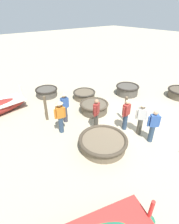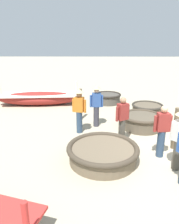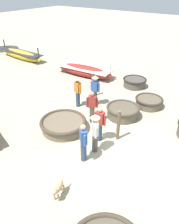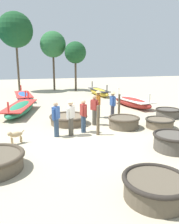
{
  "view_description": "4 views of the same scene",
  "coord_description": "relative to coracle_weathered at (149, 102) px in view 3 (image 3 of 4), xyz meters",
  "views": [
    {
      "loc": [
        -4.3,
        6.41,
        5.1
      ],
      "look_at": [
        0.76,
        2.27,
        1.17
      ],
      "focal_mm": 28.0,
      "sensor_mm": 36.0,
      "label": 1
    },
    {
      "loc": [
        -5.85,
        2.75,
        3.31
      ],
      "look_at": [
        1.12,
        2.84,
        1.0
      ],
      "focal_mm": 35.0,
      "sensor_mm": 36.0,
      "label": 2
    },
    {
      "loc": [
        -6.12,
        -3.15,
        5.73
      ],
      "look_at": [
        0.57,
        1.67,
        0.73
      ],
      "focal_mm": 35.0,
      "sensor_mm": 36.0,
      "label": 3
    },
    {
      "loc": [
        -3.03,
        -8.71,
        3.17
      ],
      "look_at": [
        0.59,
        1.66,
        0.75
      ],
      "focal_mm": 35.0,
      "sensor_mm": 36.0,
      "label": 4
    }
  ],
  "objects": [
    {
      "name": "mooring_post_mid_beach",
      "position": [
        -3.37,
        -0.04,
        0.41
      ],
      "size": [
        0.14,
        0.14,
        1.35
      ],
      "primitive_type": "cylinder",
      "color": "brown",
      "rests_on": "ground"
    },
    {
      "name": "fisherman_standing_left",
      "position": [
        -2.15,
        3.03,
        0.7
      ],
      "size": [
        0.36,
        0.52,
        1.67
      ],
      "color": "#2D425B",
      "rests_on": "ground"
    },
    {
      "name": "fisherman_with_hat",
      "position": [
        -3.88,
        0.54,
        0.57
      ],
      "size": [
        0.25,
        0.53,
        1.57
      ],
      "color": "#2D425B",
      "rests_on": "ground"
    },
    {
      "name": "mooring_post_inland",
      "position": [
        -0.75,
        3.06,
        0.42
      ],
      "size": [
        0.14,
        0.14,
        1.36
      ],
      "primitive_type": "cylinder",
      "color": "brown",
      "rests_on": "ground"
    },
    {
      "name": "coracle_nearest",
      "position": [
        1.86,
        1.72,
        0.03
      ],
      "size": [
        1.45,
        1.45,
        0.53
      ],
      "color": "#4C473F",
      "rests_on": "ground"
    },
    {
      "name": "fisherman_by_coracle",
      "position": [
        -4.55,
        0.3,
        0.7
      ],
      "size": [
        0.43,
        0.39,
        1.67
      ],
      "color": "#4C473D",
      "rests_on": "ground"
    },
    {
      "name": "ground_plane",
      "position": [
        -3.84,
        -0.19,
        -0.26
      ],
      "size": [
        80.0,
        80.0,
        0.0
      ],
      "primitive_type": "plane",
      "color": "tan"
    },
    {
      "name": "fisherman_hauling",
      "position": [
        -1.51,
        2.39,
        0.7
      ],
      "size": [
        0.36,
        0.53,
        1.67
      ],
      "color": "#383842",
      "rests_on": "ground"
    },
    {
      "name": "coracle_tilted",
      "position": [
        -4.18,
        2.25,
        0.01
      ],
      "size": [
        2.05,
        2.05,
        0.49
      ],
      "color": "brown",
      "rests_on": "ground"
    },
    {
      "name": "coracle_weathered",
      "position": [
        0.0,
        0.0,
        0.0
      ],
      "size": [
        1.44,
        1.44,
        0.48
      ],
      "color": "brown",
      "rests_on": "ground"
    },
    {
      "name": "dog",
      "position": [
        -6.95,
        0.0,
        0.11
      ],
      "size": [
        0.67,
        0.33,
        0.55
      ],
      "color": "tan",
      "rests_on": "ground"
    },
    {
      "name": "fisherman_crouching",
      "position": [
        -2.95,
        1.56,
        0.57
      ],
      "size": [
        0.36,
        0.47,
        1.57
      ],
      "color": "#4C473D",
      "rests_on": "ground"
    },
    {
      "name": "long_boat_blue_hull",
      "position": [
        1.41,
        11.92,
        0.11
      ],
      "size": [
        1.16,
        4.91,
        1.28
      ],
      "color": "gold",
      "rests_on": "ground"
    },
    {
      "name": "coracle_front_right",
      "position": [
        -1.71,
        0.63,
        0.04
      ],
      "size": [
        1.6,
        1.6,
        0.56
      ],
      "color": "brown",
      "rests_on": "ground"
    },
    {
      "name": "long_boat_green_hull",
      "position": [
        1.53,
        5.39,
        0.09
      ],
      "size": [
        1.56,
        4.41,
        1.23
      ],
      "color": "maroon",
      "rests_on": "ground"
    },
    {
      "name": "fisherman_standing_right",
      "position": [
        -5.2,
        0.36,
        0.57
      ],
      "size": [
        0.39,
        0.42,
        1.57
      ],
      "color": "#2D425B",
      "rests_on": "ground"
    }
  ]
}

